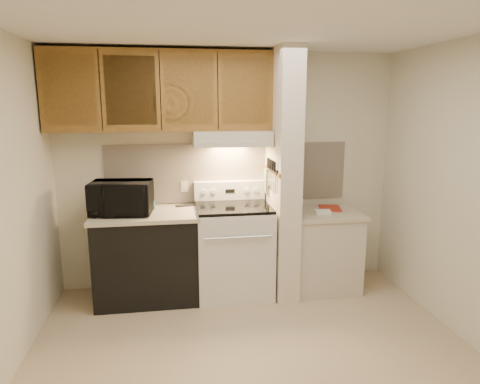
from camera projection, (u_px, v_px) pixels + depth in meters
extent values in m
plane|color=tan|center=(254.00, 354.00, 3.43)|extent=(3.60, 3.60, 0.00)
plane|color=white|center=(256.00, 24.00, 2.92)|extent=(3.60, 3.60, 0.00)
cube|color=beige|center=(229.00, 171.00, 4.62)|extent=(3.60, 2.50, 0.02)
cube|color=beige|center=(474.00, 194.00, 3.45)|extent=(0.02, 3.00, 2.50)
cube|color=beige|center=(229.00, 173.00, 4.61)|extent=(2.60, 0.02, 0.63)
cube|color=silver|center=(233.00, 251.00, 4.45)|extent=(0.76, 0.65, 0.92)
cube|color=black|center=(238.00, 258.00, 4.14)|extent=(0.50, 0.01, 0.30)
cylinder|color=silver|center=(239.00, 238.00, 4.05)|extent=(0.65, 0.02, 0.02)
cube|color=black|center=(233.00, 207.00, 4.35)|extent=(0.74, 0.64, 0.03)
cube|color=silver|center=(230.00, 190.00, 4.61)|extent=(0.76, 0.08, 0.20)
cube|color=black|center=(230.00, 191.00, 4.56)|extent=(0.10, 0.01, 0.04)
cylinder|color=silver|center=(204.00, 192.00, 4.52)|extent=(0.05, 0.02, 0.05)
cylinder|color=silver|center=(213.00, 192.00, 4.53)|extent=(0.05, 0.02, 0.05)
cylinder|color=silver|center=(247.00, 191.00, 4.59)|extent=(0.05, 0.02, 0.05)
cylinder|color=silver|center=(256.00, 190.00, 4.60)|extent=(0.05, 0.02, 0.05)
cube|color=black|center=(147.00, 258.00, 4.33)|extent=(1.00, 0.63, 0.87)
cube|color=beige|center=(145.00, 214.00, 4.24)|extent=(1.04, 0.67, 0.04)
cube|color=black|center=(185.00, 205.00, 4.49)|extent=(0.20, 0.10, 0.01)
cylinder|color=#2D6B6B|center=(151.00, 205.00, 4.35)|extent=(0.08, 0.08, 0.09)
cube|color=beige|center=(185.00, 186.00, 4.56)|extent=(0.08, 0.01, 0.12)
imported|color=black|center=(121.00, 198.00, 4.15)|extent=(0.61, 0.45, 0.32)
cube|color=beige|center=(283.00, 175.00, 4.36)|extent=(0.22, 0.70, 2.50)
cube|color=brown|center=(272.00, 171.00, 4.33)|extent=(0.01, 0.70, 0.04)
cube|color=black|center=(272.00, 169.00, 4.28)|extent=(0.02, 0.42, 0.04)
cube|color=silver|center=(275.00, 182.00, 4.15)|extent=(0.01, 0.03, 0.16)
cylinder|color=black|center=(275.00, 167.00, 4.12)|extent=(0.02, 0.02, 0.10)
cube|color=silver|center=(273.00, 182.00, 4.21)|extent=(0.01, 0.04, 0.18)
cylinder|color=black|center=(273.00, 166.00, 4.20)|extent=(0.02, 0.02, 0.10)
cube|color=silver|center=(271.00, 181.00, 4.29)|extent=(0.01, 0.04, 0.20)
cylinder|color=black|center=(271.00, 164.00, 4.28)|extent=(0.02, 0.02, 0.10)
cube|color=silver|center=(269.00, 178.00, 4.37)|extent=(0.01, 0.04, 0.16)
cylinder|color=black|center=(269.00, 163.00, 4.35)|extent=(0.02, 0.02, 0.10)
cube|color=silver|center=(268.00, 178.00, 4.44)|extent=(0.01, 0.04, 0.18)
cylinder|color=black|center=(268.00, 162.00, 4.41)|extent=(0.02, 0.02, 0.10)
cube|color=gray|center=(266.00, 181.00, 4.52)|extent=(0.03, 0.10, 0.25)
cube|color=beige|center=(323.00, 251.00, 4.60)|extent=(0.70, 0.60, 0.81)
cube|color=beige|center=(324.00, 213.00, 4.52)|extent=(0.74, 0.64, 0.04)
cube|color=#B0311E|center=(330.00, 208.00, 4.62)|extent=(0.28, 0.34, 0.01)
cube|color=white|center=(323.00, 212.00, 4.40)|extent=(0.17, 0.12, 0.04)
cube|color=beige|center=(231.00, 138.00, 4.33)|extent=(0.78, 0.44, 0.15)
cube|color=beige|center=(234.00, 144.00, 4.14)|extent=(0.78, 0.04, 0.06)
cube|color=brown|center=(161.00, 91.00, 4.18)|extent=(2.18, 0.33, 0.77)
cube|color=brown|center=(69.00, 90.00, 3.90)|extent=(0.46, 0.01, 0.63)
cube|color=black|center=(100.00, 91.00, 3.94)|extent=(0.01, 0.01, 0.73)
cube|color=brown|center=(131.00, 91.00, 3.98)|extent=(0.46, 0.01, 0.63)
cube|color=black|center=(160.00, 91.00, 4.02)|extent=(0.01, 0.01, 0.73)
cube|color=brown|center=(189.00, 91.00, 4.06)|extent=(0.46, 0.01, 0.63)
cube|color=black|center=(218.00, 91.00, 4.10)|extent=(0.01, 0.01, 0.73)
cube|color=brown|center=(246.00, 91.00, 4.15)|extent=(0.46, 0.01, 0.63)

